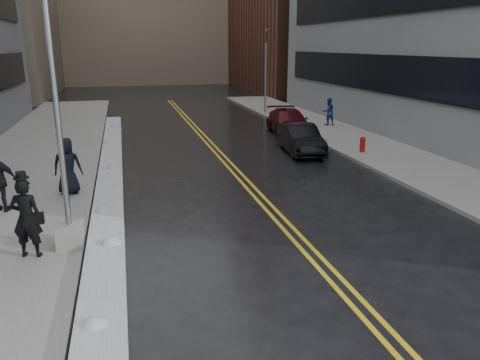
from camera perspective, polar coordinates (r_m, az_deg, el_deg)
ground at (r=10.88m, az=-2.92°, el=-11.22°), size 160.00×160.00×0.00m
sidewalk_west at (r=20.49m, az=-24.66°, el=0.74°), size 5.50×50.00×0.15m
sidewalk_east at (r=23.32m, az=16.80°, el=3.26°), size 4.00×50.00×0.15m
lane_line_left at (r=20.55m, az=-1.93°, el=2.07°), size 0.12×50.00×0.01m
lane_line_right at (r=20.61m, az=-1.11°, el=2.12°), size 0.12×50.00×0.01m
snow_ridge at (r=18.16m, az=-15.53°, el=0.12°), size 0.90×30.00×0.34m
lamppost at (r=11.85m, az=-20.95°, el=3.06°), size 0.65×0.65×7.62m
fire_hydrant at (r=22.73m, az=14.72°, el=4.33°), size 0.26×0.26×0.73m
traffic_signal at (r=35.08m, az=3.15°, el=13.52°), size 0.16×0.20×6.00m
pedestrian_fedora at (r=12.03m, az=-24.58°, el=-4.24°), size 0.78×0.60×1.92m
pedestrian_c at (r=16.68m, az=-20.29°, el=1.62°), size 0.98×0.69×1.91m
pedestrian_east at (r=30.02m, az=10.72°, el=8.19°), size 0.85×0.69×1.67m
car_black at (r=22.55m, az=7.40°, el=4.99°), size 1.87×4.29×1.37m
car_maroon at (r=27.39m, az=5.98°, el=7.05°), size 2.54×5.08×1.42m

